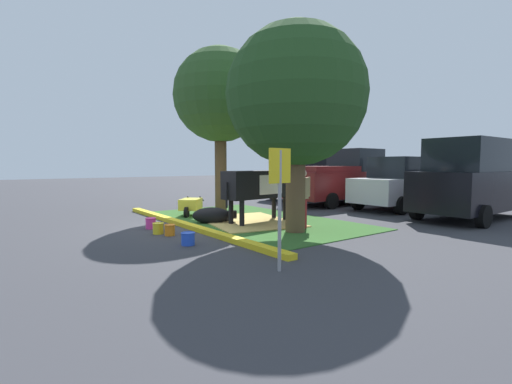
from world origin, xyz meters
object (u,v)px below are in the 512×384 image
(shade_tree_right, at_px, (296,96))
(pickup_truck_maroon, at_px, (343,178))
(sedan_blue, at_px, (307,179))
(bucket_pink, at_px, (151,223))
(cow_holstein, at_px, (262,185))
(wheelbarrow, at_px, (191,205))
(parking_sign, at_px, (280,185))
(suv_black, at_px, (472,179))
(person_handler, at_px, (302,197))
(bucket_blue, at_px, (188,238))
(calf_lying, at_px, (212,215))
(sedan_red, at_px, (401,184))
(bucket_orange, at_px, (170,230))
(bucket_yellow, at_px, (158,228))
(shade_tree_left, at_px, (220,96))

(shade_tree_right, bearing_deg, pickup_truck_maroon, 120.57)
(shade_tree_right, bearing_deg, sedan_blue, 133.57)
(bucket_pink, bearing_deg, cow_holstein, 72.51)
(wheelbarrow, bearing_deg, parking_sign, -14.29)
(suv_black, bearing_deg, pickup_truck_maroon, 177.64)
(person_handler, bearing_deg, bucket_pink, -126.57)
(person_handler, distance_m, suv_black, 5.89)
(bucket_blue, bearing_deg, shade_tree_right, 83.97)
(calf_lying, relative_size, sedan_red, 0.29)
(cow_holstein, height_order, bucket_orange, cow_holstein)
(person_handler, distance_m, bucket_orange, 3.56)
(sedan_red, bearing_deg, calf_lying, -100.21)
(shade_tree_right, xyz_separation_m, pickup_truck_maroon, (-3.70, 6.27, -2.32))
(parking_sign, height_order, bucket_pink, parking_sign)
(wheelbarrow, height_order, pickup_truck_maroon, pickup_truck_maroon)
(suv_black, bearing_deg, sedan_red, 169.20)
(bucket_yellow, relative_size, pickup_truck_maroon, 0.05)
(bucket_pink, relative_size, bucket_blue, 0.94)
(bucket_orange, height_order, sedan_red, sedan_red)
(wheelbarrow, distance_m, bucket_blue, 4.46)
(calf_lying, distance_m, pickup_truck_maroon, 7.44)
(shade_tree_right, distance_m, cow_holstein, 2.90)
(wheelbarrow, distance_m, pickup_truck_maroon, 7.15)
(pickup_truck_maroon, height_order, suv_black, suv_black)
(wheelbarrow, distance_m, suv_black, 9.12)
(cow_holstein, distance_m, sedan_blue, 7.69)
(wheelbarrow, bearing_deg, person_handler, 18.31)
(calf_lying, height_order, bucket_yellow, calf_lying)
(parking_sign, height_order, bucket_blue, parking_sign)
(bucket_yellow, distance_m, pickup_truck_maroon, 9.39)
(shade_tree_right, height_order, calf_lying, shade_tree_right)
(calf_lying, relative_size, person_handler, 0.80)
(shade_tree_right, distance_m, bucket_orange, 4.55)
(person_handler, height_order, sedan_blue, sedan_blue)
(shade_tree_left, xyz_separation_m, bucket_blue, (4.30, -3.43, -4.04))
(bucket_orange, bearing_deg, calf_lying, 118.52)
(bucket_yellow, bearing_deg, bucket_pink, 172.30)
(parking_sign, bearing_deg, pickup_truck_maroon, 124.49)
(parking_sign, height_order, bucket_orange, parking_sign)
(suv_black, bearing_deg, bucket_blue, -102.49)
(sedan_blue, bearing_deg, cow_holstein, -54.54)
(bucket_blue, bearing_deg, sedan_red, 94.79)
(sedan_blue, bearing_deg, bucket_blue, -57.83)
(shade_tree_right, distance_m, person_handler, 2.63)
(shade_tree_left, bearing_deg, sedan_red, 59.73)
(bucket_orange, bearing_deg, shade_tree_left, 132.86)
(shade_tree_left, xyz_separation_m, suv_black, (6.27, 5.48, -2.91))
(bucket_pink, bearing_deg, sedan_blue, 110.60)
(person_handler, relative_size, bucket_blue, 5.10)
(bucket_yellow, distance_m, sedan_red, 9.54)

